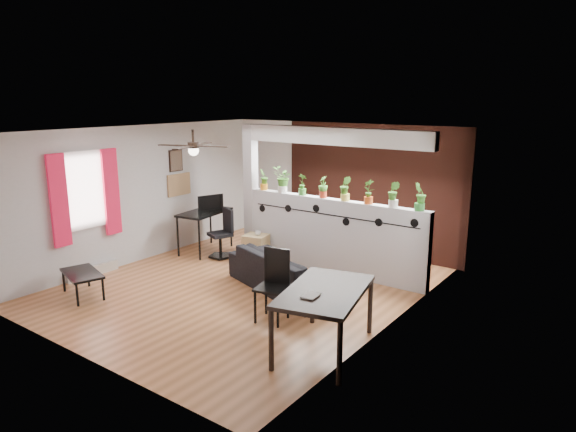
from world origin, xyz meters
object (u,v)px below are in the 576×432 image
at_px(ceiling_fan, 193,147).
at_px(sofa, 285,272).
at_px(potted_plant_5, 369,191).
at_px(cup, 258,233).
at_px(potted_plant_3, 323,186).
at_px(potted_plant_4, 345,188).
at_px(potted_plant_2, 302,184).
at_px(cube_shelf, 256,248).
at_px(potted_plant_6, 394,193).
at_px(office_chair, 223,237).
at_px(coffee_table, 82,275).
at_px(potted_plant_1, 283,179).
at_px(potted_plant_0, 264,179).
at_px(dining_table, 325,296).
at_px(computer_desk, 205,215).
at_px(potted_plant_7, 420,196).
at_px(folding_chair, 274,278).

distance_m(ceiling_fan, sofa, 2.52).
xyz_separation_m(potted_plant_5, sofa, (-0.86, -1.22, -1.27)).
xyz_separation_m(sofa, cup, (-1.28, 0.88, 0.26)).
height_order(potted_plant_3, potted_plant_4, potted_plant_4).
bearing_deg(potted_plant_2, cube_shelf, -158.04).
bearing_deg(cube_shelf, potted_plant_6, -4.05).
height_order(sofa, office_chair, office_chair).
xyz_separation_m(office_chair, coffee_table, (-0.43, -2.81, -0.07)).
relative_size(potted_plant_4, coffee_table, 0.46).
bearing_deg(coffee_table, cup, 68.82).
relative_size(potted_plant_1, sofa, 0.23).
bearing_deg(potted_plant_0, office_chair, -139.66).
bearing_deg(dining_table, ceiling_fan, 165.10).
distance_m(cup, computer_desk, 1.33).
bearing_deg(cup, potted_plant_6, 7.45).
height_order(potted_plant_5, cup, potted_plant_5).
relative_size(cup, office_chair, 0.12).
relative_size(sofa, cube_shelf, 3.99).
relative_size(potted_plant_0, dining_table, 0.25).
height_order(potted_plant_6, potted_plant_7, potted_plant_7).
relative_size(potted_plant_0, sofa, 0.19).
relative_size(potted_plant_7, folding_chair, 0.44).
xyz_separation_m(potted_plant_2, sofa, (0.49, -1.22, -1.26)).
bearing_deg(potted_plant_2, ceiling_fan, -117.14).
xyz_separation_m(potted_plant_5, cup, (-2.15, -0.34, -1.00)).
bearing_deg(sofa, potted_plant_3, -69.88).
xyz_separation_m(potted_plant_6, computer_desk, (-3.91, -0.43, -0.81)).
height_order(ceiling_fan, dining_table, ceiling_fan).
xyz_separation_m(potted_plant_2, potted_plant_5, (1.35, 0.00, 0.01)).
bearing_deg(potted_plant_4, potted_plant_6, 0.00).
xyz_separation_m(potted_plant_1, potted_plant_6, (2.26, 0.00, -0.03)).
bearing_deg(dining_table, potted_plant_4, 115.12).
height_order(potted_plant_1, sofa, potted_plant_1).
relative_size(computer_desk, coffee_table, 1.31).
distance_m(potted_plant_2, coffee_table, 4.06).
bearing_deg(coffee_table, ceiling_fan, 56.16).
xyz_separation_m(ceiling_fan, potted_plant_2, (0.92, 1.80, -0.75)).
relative_size(potted_plant_0, folding_chair, 0.40).
bearing_deg(dining_table, folding_chair, 159.93).
bearing_deg(potted_plant_1, potted_plant_4, 0.00).
xyz_separation_m(computer_desk, coffee_table, (0.15, -2.91, -0.41)).
distance_m(ceiling_fan, cube_shelf, 2.52).
xyz_separation_m(ceiling_fan, potted_plant_3, (1.37, 1.80, -0.76)).
bearing_deg(potted_plant_1, cube_shelf, -139.04).
bearing_deg(computer_desk, folding_chair, -29.49).
relative_size(potted_plant_1, dining_table, 0.29).
bearing_deg(potted_plant_7, office_chair, -172.02).
bearing_deg(potted_plant_6, potted_plant_2, -180.00).
height_order(computer_desk, coffee_table, computer_desk).
xyz_separation_m(ceiling_fan, office_chair, (-0.60, 1.27, -1.89)).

